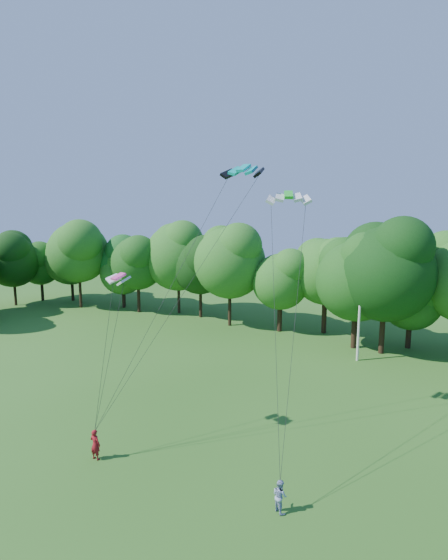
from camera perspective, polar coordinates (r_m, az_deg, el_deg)
The scene contains 8 objects.
utility_pole at distance 42.35m, azimuth 17.27°, elevation -4.17°, with size 1.78×0.22×8.91m.
kite_flyer_left at distance 27.43m, azimuth -16.47°, elevation -19.90°, with size 0.66×0.43×1.80m, color maroon.
kite_flyer_right at distance 23.00m, azimuth 7.31°, elevation -26.15°, with size 0.77×0.60×1.59m, color #8C9CC3.
kite_teal at distance 27.35m, azimuth 2.57°, elevation 14.40°, with size 2.58×1.18×0.58m.
kite_green at distance 26.37m, azimuth 8.43°, elevation 10.95°, with size 2.78×2.05×0.53m.
kite_pink at distance 26.34m, azimuth -13.63°, elevation 0.45°, with size 1.77×1.15×0.38m.
tree_back_west at distance 64.55m, azimuth -13.08°, elevation 2.86°, with size 7.87×7.87×11.45m.
tree_back_center at distance 44.49m, azimuth 20.44°, elevation 2.36°, with size 10.12×10.12×14.72m.
Camera 1 is at (12.11, -9.12, 14.11)m, focal length 28.00 mm.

